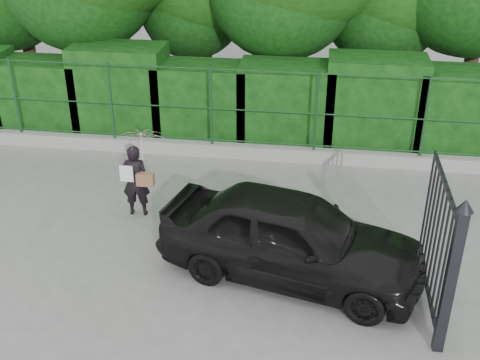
# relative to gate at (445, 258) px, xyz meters

# --- Properties ---
(ground) EXTENTS (80.00, 80.00, 0.00)m
(ground) POSITION_rel_gate_xyz_m (-4.60, 0.72, -1.19)
(ground) COLOR gray
(kerb) EXTENTS (14.00, 0.25, 0.30)m
(kerb) POSITION_rel_gate_xyz_m (-4.60, 5.22, -1.04)
(kerb) COLOR #9E9E99
(kerb) RESTS_ON ground
(fence) EXTENTS (14.13, 0.06, 1.80)m
(fence) POSITION_rel_gate_xyz_m (-4.38, 5.22, 0.01)
(fence) COLOR #173F1E
(fence) RESTS_ON kerb
(hedge) EXTENTS (14.20, 1.20, 2.20)m
(hedge) POSITION_rel_gate_xyz_m (-4.52, 6.22, -0.19)
(hedge) COLOR black
(hedge) RESTS_ON ground
(gate) EXTENTS (0.22, 2.33, 2.36)m
(gate) POSITION_rel_gate_xyz_m (0.00, 0.00, 0.00)
(gate) COLOR black
(gate) RESTS_ON ground
(woman) EXTENTS (0.90, 0.92, 1.68)m
(woman) POSITION_rel_gate_xyz_m (-5.02, 2.50, -0.07)
(woman) COLOR black
(woman) RESTS_ON ground
(car) EXTENTS (4.49, 2.66, 1.43)m
(car) POSITION_rel_gate_xyz_m (-2.13, 0.96, -0.47)
(car) COLOR black
(car) RESTS_ON ground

